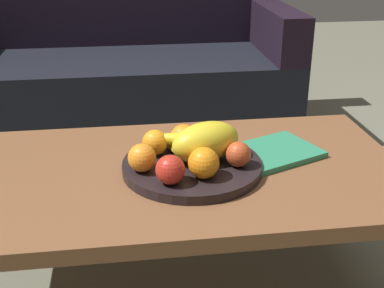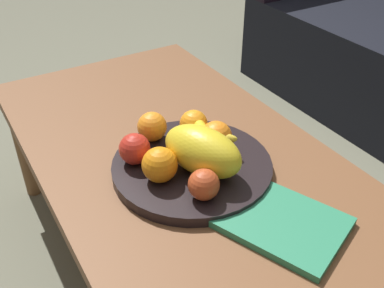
% 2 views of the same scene
% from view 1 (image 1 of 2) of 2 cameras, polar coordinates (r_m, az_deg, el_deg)
% --- Properties ---
extents(coffee_table, '(1.24, 0.65, 0.41)m').
position_cam_1_polar(coffee_table, '(1.35, -2.40, -4.41)').
color(coffee_table, brown).
rests_on(coffee_table, ground_plane).
extents(couch, '(1.70, 0.70, 0.90)m').
position_cam_1_polar(couch, '(2.59, -8.32, 8.02)').
color(couch, black).
rests_on(couch, ground_plane).
extents(fruit_bowl, '(0.36, 0.36, 0.03)m').
position_cam_1_polar(fruit_bowl, '(1.32, 0.00, -2.48)').
color(fruit_bowl, black).
rests_on(fruit_bowl, coffee_table).
extents(melon_large_front, '(0.21, 0.17, 0.10)m').
position_cam_1_polar(melon_large_front, '(1.30, 1.56, 0.25)').
color(melon_large_front, yellow).
rests_on(melon_large_front, fruit_bowl).
extents(orange_front, '(0.07, 0.07, 0.07)m').
position_cam_1_polar(orange_front, '(1.34, -4.18, 0.18)').
color(orange_front, orange).
rests_on(orange_front, fruit_bowl).
extents(orange_left, '(0.08, 0.08, 0.08)m').
position_cam_1_polar(orange_left, '(1.22, 1.32, -2.14)').
color(orange_left, orange).
rests_on(orange_left, fruit_bowl).
extents(orange_right, '(0.07, 0.07, 0.07)m').
position_cam_1_polar(orange_right, '(1.26, -5.64, -1.55)').
color(orange_right, orange).
rests_on(orange_right, fruit_bowl).
extents(orange_back, '(0.07, 0.07, 0.07)m').
position_cam_1_polar(orange_back, '(1.36, -0.94, 0.70)').
color(orange_back, orange).
rests_on(orange_back, fruit_bowl).
extents(apple_front, '(0.06, 0.06, 0.06)m').
position_cam_1_polar(apple_front, '(1.28, 5.22, -1.16)').
color(apple_front, '#BD4824').
rests_on(apple_front, fruit_bowl).
extents(apple_left, '(0.07, 0.07, 0.07)m').
position_cam_1_polar(apple_left, '(1.19, -2.47, -2.91)').
color(apple_left, red).
rests_on(apple_left, fruit_bowl).
extents(banana_bunch, '(0.15, 0.16, 0.06)m').
position_cam_1_polar(banana_bunch, '(1.34, -1.18, -0.05)').
color(banana_bunch, yellow).
rests_on(banana_bunch, fruit_bowl).
extents(magazine, '(0.30, 0.26, 0.02)m').
position_cam_1_polar(magazine, '(1.42, 8.92, -0.98)').
color(magazine, '#2F8760').
rests_on(magazine, coffee_table).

